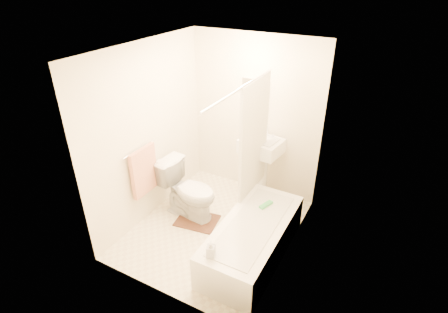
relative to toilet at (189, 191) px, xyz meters
The scene contains 17 objects.
floor 0.63m from the toilet, 11.97° to the right, with size 2.40×2.40×0.00m, color beige.
ceiling 2.05m from the toilet, 11.97° to the right, with size 2.40×2.40×0.00m, color white.
wall_back 1.44m from the toilet, 66.80° to the left, with size 2.00×0.02×2.40m, color beige.
wall_left 0.96m from the toilet, 169.29° to the right, with size 0.02×2.40×2.40m, color beige.
wall_right 1.67m from the toilet, ahead, with size 0.02×2.40×2.40m, color beige.
mirror 1.61m from the toilet, 66.42° to the left, with size 0.40×0.03×0.55m, color white.
curtain_rod 1.77m from the toilet, ahead, with size 0.03×0.03×1.70m, color silver.
shower_curtain 1.19m from the toilet, 27.41° to the left, with size 0.04×0.80×1.55m, color silver.
towel_bar 0.92m from the toilet, 144.38° to the right, with size 0.02×0.02×0.60m, color silver.
towel 0.69m from the toilet, 142.64° to the right, with size 0.06×0.45×0.66m, color #CC7266.
toilet_paper 0.54m from the toilet, behind, with size 0.12×0.12×0.11m, color white.
toilet is the anchor object (origin of this frame).
sink 1.12m from the toilet, 50.01° to the left, with size 0.56×0.45×1.10m, color white, non-canonical shape.
bathtub 1.16m from the toilet, 15.11° to the right, with size 0.72×1.65×0.46m, color white, non-canonical shape.
bath_mat 0.44m from the toilet, 27.39° to the right, with size 0.57×0.42×0.02m, color #4F281D.
soap_bottle 1.36m from the toilet, 46.65° to the right, with size 0.09×0.09×0.20m, color white.
scrub_brush 1.11m from the toilet, ahead, with size 0.06×0.20×0.04m, color #47C15D.
Camera 1 is at (1.87, -3.21, 3.16)m, focal length 28.00 mm.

